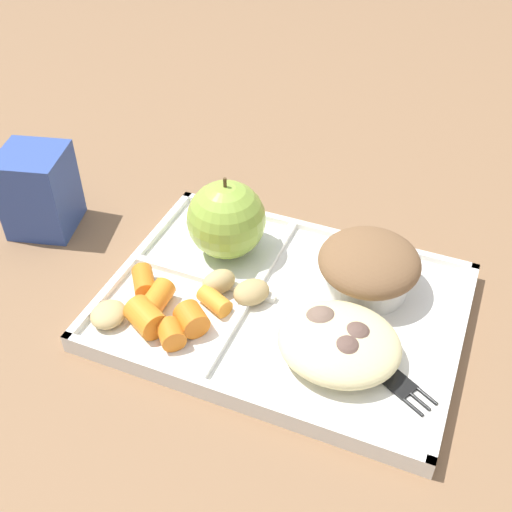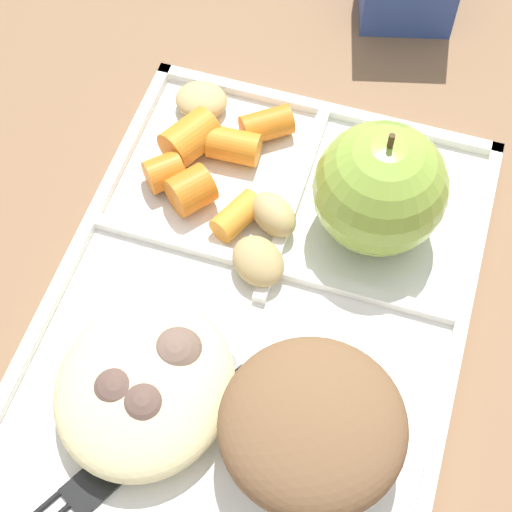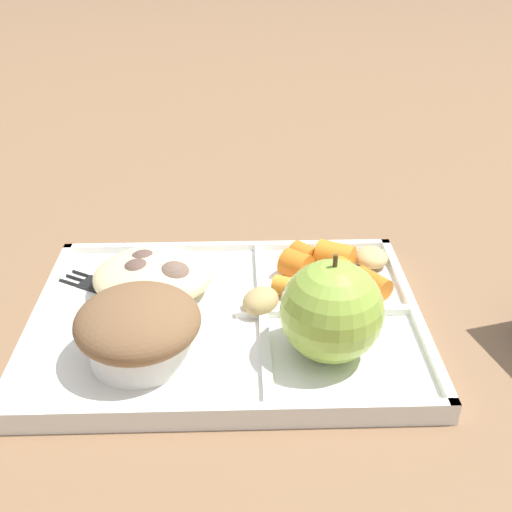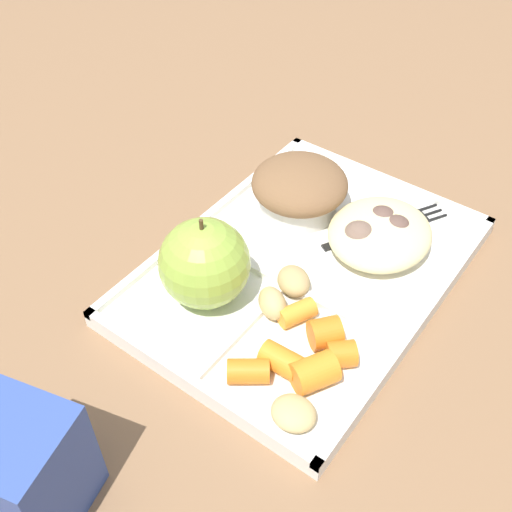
% 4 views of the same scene
% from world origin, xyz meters
% --- Properties ---
extents(ground, '(6.00, 6.00, 0.00)m').
position_xyz_m(ground, '(0.00, 0.00, 0.00)').
color(ground, '#846042').
extents(lunch_tray, '(0.34, 0.25, 0.02)m').
position_xyz_m(lunch_tray, '(-0.00, -0.00, 0.01)').
color(lunch_tray, white).
rests_on(lunch_tray, ground).
extents(green_apple, '(0.08, 0.08, 0.09)m').
position_xyz_m(green_apple, '(-0.08, 0.05, 0.05)').
color(green_apple, '#93B742').
rests_on(green_apple, lunch_tray).
extents(bran_muffin, '(0.10, 0.10, 0.06)m').
position_xyz_m(bran_muffin, '(0.07, 0.05, 0.04)').
color(bran_muffin, silver).
rests_on(bran_muffin, lunch_tray).
extents(carrot_slice_tilted, '(0.04, 0.04, 0.03)m').
position_xyz_m(carrot_slice_tilted, '(-0.11, -0.08, 0.03)').
color(carrot_slice_tilted, orange).
rests_on(carrot_slice_tilted, lunch_tray).
extents(carrot_slice_small, '(0.04, 0.04, 0.03)m').
position_xyz_m(carrot_slice_small, '(-0.07, -0.06, 0.03)').
color(carrot_slice_small, orange).
rests_on(carrot_slice_small, lunch_tray).
extents(carrot_slice_back, '(0.03, 0.03, 0.02)m').
position_xyz_m(carrot_slice_back, '(-0.08, -0.09, 0.02)').
color(carrot_slice_back, orange).
rests_on(carrot_slice_back, lunch_tray).
extents(carrot_slice_edge, '(0.02, 0.04, 0.02)m').
position_xyz_m(carrot_slice_edge, '(-0.11, -0.05, 0.02)').
color(carrot_slice_edge, orange).
rests_on(carrot_slice_edge, lunch_tray).
extents(carrot_slice_large, '(0.04, 0.03, 0.02)m').
position_xyz_m(carrot_slice_large, '(-0.06, -0.03, 0.02)').
color(carrot_slice_large, orange).
rests_on(carrot_slice_large, lunch_tray).
extents(carrot_slice_near_corner, '(0.04, 0.04, 0.02)m').
position_xyz_m(carrot_slice_near_corner, '(-0.13, -0.03, 0.02)').
color(carrot_slice_near_corner, orange).
rests_on(carrot_slice_near_corner, lunch_tray).
extents(potato_chunk_small, '(0.04, 0.04, 0.02)m').
position_xyz_m(potato_chunk_small, '(-0.07, -0.01, 0.03)').
color(potato_chunk_small, tan).
rests_on(potato_chunk_small, lunch_tray).
extents(potato_chunk_golden, '(0.05, 0.05, 0.02)m').
position_xyz_m(potato_chunk_golden, '(-0.03, -0.01, 0.02)').
color(potato_chunk_golden, tan).
rests_on(potato_chunk_golden, lunch_tray).
extents(potato_chunk_wedge, '(0.03, 0.04, 0.02)m').
position_xyz_m(potato_chunk_wedge, '(-0.14, -0.08, 0.02)').
color(potato_chunk_wedge, tan).
rests_on(potato_chunk_wedge, lunch_tray).
extents(egg_noodle_pile, '(0.11, 0.10, 0.03)m').
position_xyz_m(egg_noodle_pile, '(0.07, -0.04, 0.03)').
color(egg_noodle_pile, beige).
rests_on(egg_noodle_pile, lunch_tray).
extents(meatball_center, '(0.03, 0.03, 0.03)m').
position_xyz_m(meatball_center, '(0.06, -0.03, 0.03)').
color(meatball_center, brown).
rests_on(meatball_center, lunch_tray).
extents(meatball_front, '(0.04, 0.04, 0.04)m').
position_xyz_m(meatball_front, '(0.08, -0.04, 0.03)').
color(meatball_front, brown).
rests_on(meatball_front, lunch_tray).
extents(meatball_side, '(0.04, 0.04, 0.04)m').
position_xyz_m(meatball_side, '(0.08, -0.05, 0.03)').
color(meatball_side, brown).
rests_on(meatball_side, lunch_tray).
extents(meatball_back, '(0.04, 0.04, 0.04)m').
position_xyz_m(meatball_back, '(0.05, -0.03, 0.03)').
color(meatball_back, '#755B4C').
rests_on(meatball_back, lunch_tray).
extents(plastic_fork, '(0.13, 0.08, 0.00)m').
position_xyz_m(plastic_fork, '(0.10, -0.04, 0.01)').
color(plastic_fork, black).
rests_on(plastic_fork, lunch_tray).
extents(milk_carton, '(0.08, 0.08, 0.10)m').
position_xyz_m(milk_carton, '(-0.30, 0.03, 0.05)').
color(milk_carton, '#334C99').
rests_on(milk_carton, ground).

